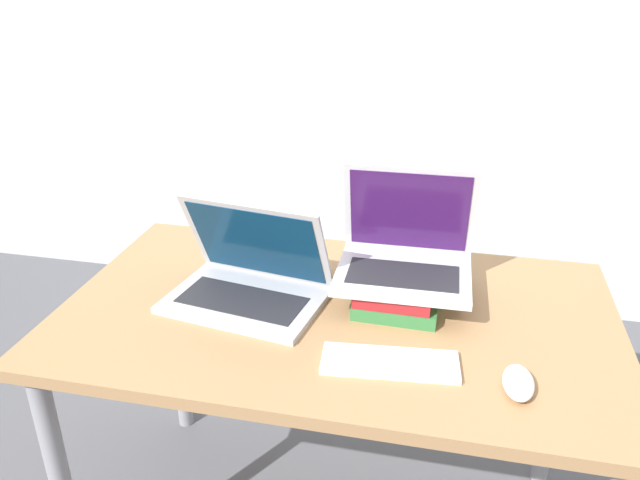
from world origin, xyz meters
name	(u,v)px	position (x,y,z in m)	size (l,w,h in m)	color
desk	(336,339)	(0.00, 0.39, 0.66)	(1.32, 0.77, 0.74)	#9E754C
laptop_left	(249,281)	(-0.22, 0.39, 0.79)	(0.41, 0.31, 0.25)	#B2B2B7
book_stack	(398,291)	(0.14, 0.46, 0.77)	(0.20, 0.25, 0.06)	#33753D
laptop_on_books	(405,253)	(0.15, 0.49, 0.86)	(0.33, 0.26, 0.26)	silver
wireless_keyboard	(390,362)	(0.15, 0.19, 0.75)	(0.29, 0.13, 0.01)	white
mouse	(518,383)	(0.40, 0.17, 0.76)	(0.06, 0.11, 0.03)	white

